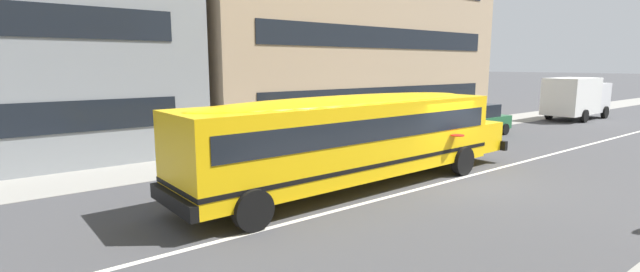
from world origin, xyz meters
name	(u,v)px	position (x,y,z in m)	size (l,w,h in m)	color
ground_plane	(454,180)	(0.00, 0.00, 0.00)	(400.00, 400.00, 0.00)	#424244
sidewalk_far	(317,147)	(0.00, 7.32, 0.01)	(120.00, 3.00, 0.01)	gray
lane_centreline	(454,180)	(0.00, 0.00, 0.00)	(110.00, 0.16, 0.01)	silver
school_bus	(356,133)	(-3.06, 1.38, 1.66)	(12.55, 2.98, 2.80)	yellow
parked_car_green_by_hydrant	(476,119)	(8.67, 4.85, 0.84)	(3.92, 1.92, 1.64)	#236038
box_truck	(576,97)	(20.13, 4.70, 1.54)	(6.09, 2.58, 2.82)	silver
apartment_block_far_centre	(315,19)	(6.15, 15.57, 6.65)	(19.89, 13.54, 13.30)	tan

